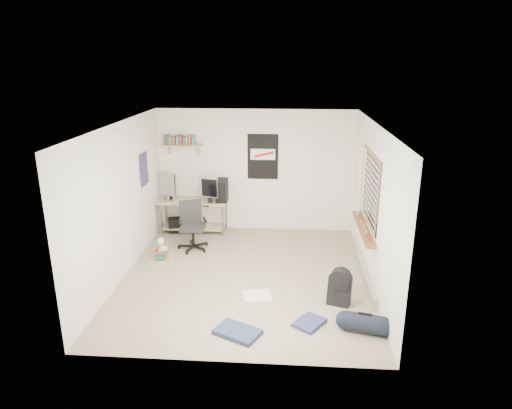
# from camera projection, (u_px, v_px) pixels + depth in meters

# --- Properties ---
(floor) EXTENTS (4.00, 4.50, 0.01)m
(floor) POSITION_uv_depth(u_px,v_px,m) (246.00, 276.00, 7.56)
(floor) COLOR gray
(floor) RESTS_ON ground
(ceiling) EXTENTS (4.00, 4.50, 0.01)m
(ceiling) POSITION_uv_depth(u_px,v_px,m) (244.00, 124.00, 6.79)
(ceiling) COLOR white
(ceiling) RESTS_ON ground
(back_wall) EXTENTS (4.00, 0.01, 2.50)m
(back_wall) POSITION_uv_depth(u_px,v_px,m) (256.00, 171.00, 9.32)
(back_wall) COLOR silver
(back_wall) RESTS_ON ground
(left_wall) EXTENTS (0.01, 4.50, 2.50)m
(left_wall) POSITION_uv_depth(u_px,v_px,m) (121.00, 202.00, 7.32)
(left_wall) COLOR silver
(left_wall) RESTS_ON ground
(right_wall) EXTENTS (0.01, 4.50, 2.50)m
(right_wall) POSITION_uv_depth(u_px,v_px,m) (374.00, 207.00, 7.04)
(right_wall) COLOR silver
(right_wall) RESTS_ON ground
(desk) EXTENTS (1.53, 0.99, 0.64)m
(desk) POSITION_uv_depth(u_px,v_px,m) (194.00, 214.00, 9.44)
(desk) COLOR #C7A98A
(desk) RESTS_ON floor
(monitor_left) EXTENTS (0.42, 0.31, 0.47)m
(monitor_left) POSITION_uv_depth(u_px,v_px,m) (168.00, 192.00, 9.21)
(monitor_left) COLOR #ACACB1
(monitor_left) RESTS_ON desk
(monitor_right) EXTENTS (0.38, 0.19, 0.40)m
(monitor_right) POSITION_uv_depth(u_px,v_px,m) (209.00, 196.00, 9.05)
(monitor_right) COLOR #9D9EA2
(monitor_right) RESTS_ON desk
(pc_tower) EXTENTS (0.22, 0.45, 0.47)m
(pc_tower) POSITION_uv_depth(u_px,v_px,m) (222.00, 191.00, 9.24)
(pc_tower) COLOR black
(pc_tower) RESTS_ON desk
(keyboard) EXTENTS (0.38, 0.19, 0.02)m
(keyboard) POSITION_uv_depth(u_px,v_px,m) (200.00, 205.00, 9.10)
(keyboard) COLOR black
(keyboard) RESTS_ON desk
(speaker_left) EXTENTS (0.10, 0.10, 0.19)m
(speaker_left) POSITION_uv_depth(u_px,v_px,m) (170.00, 197.00, 9.36)
(speaker_left) COLOR black
(speaker_left) RESTS_ON desk
(speaker_right) EXTENTS (0.10, 0.10, 0.16)m
(speaker_right) POSITION_uv_depth(u_px,v_px,m) (210.00, 202.00, 9.06)
(speaker_right) COLOR black
(speaker_right) RESTS_ON desk
(office_chair) EXTENTS (0.77, 0.77, 0.91)m
(office_chair) POSITION_uv_depth(u_px,v_px,m) (193.00, 224.00, 8.50)
(office_chair) COLOR #242427
(office_chair) RESTS_ON floor
(wall_shelf) EXTENTS (0.80, 0.22, 0.24)m
(wall_shelf) POSITION_uv_depth(u_px,v_px,m) (183.00, 145.00, 9.15)
(wall_shelf) COLOR tan
(wall_shelf) RESTS_ON back_wall
(poster_back_wall) EXTENTS (0.62, 0.03, 0.92)m
(poster_back_wall) POSITION_uv_depth(u_px,v_px,m) (263.00, 157.00, 9.19)
(poster_back_wall) COLOR black
(poster_back_wall) RESTS_ON back_wall
(poster_left_wall) EXTENTS (0.02, 0.42, 0.60)m
(poster_left_wall) POSITION_uv_depth(u_px,v_px,m) (144.00, 169.00, 8.38)
(poster_left_wall) COLOR navy
(poster_left_wall) RESTS_ON left_wall
(window) EXTENTS (0.10, 1.50, 1.26)m
(window) POSITION_uv_depth(u_px,v_px,m) (368.00, 190.00, 7.27)
(window) COLOR brown
(window) RESTS_ON right_wall
(baseboard_heater) EXTENTS (0.08, 2.50, 0.18)m
(baseboard_heater) POSITION_uv_depth(u_px,v_px,m) (363.00, 267.00, 7.68)
(baseboard_heater) COLOR #B7B2A8
(baseboard_heater) RESTS_ON floor
(backpack) EXTENTS (0.39, 0.35, 0.43)m
(backpack) POSITION_uv_depth(u_px,v_px,m) (339.00, 290.00, 6.69)
(backpack) COLOR black
(backpack) RESTS_ON floor
(duffel_bag) EXTENTS (0.31, 0.31, 0.51)m
(duffel_bag) POSITION_uv_depth(u_px,v_px,m) (365.00, 323.00, 5.98)
(duffel_bag) COLOR black
(duffel_bag) RESTS_ON floor
(tshirt) EXTENTS (0.49, 0.43, 0.04)m
(tshirt) POSITION_uv_depth(u_px,v_px,m) (257.00, 296.00, 6.89)
(tshirt) COLOR silver
(tshirt) RESTS_ON floor
(jeans_a) EXTENTS (0.68, 0.59, 0.06)m
(jeans_a) POSITION_uv_depth(u_px,v_px,m) (238.00, 332.00, 5.97)
(jeans_a) COLOR navy
(jeans_a) RESTS_ON floor
(jeans_b) EXTENTS (0.50, 0.53, 0.05)m
(jeans_b) POSITION_uv_depth(u_px,v_px,m) (309.00, 323.00, 6.18)
(jeans_b) COLOR navy
(jeans_b) RESTS_ON floor
(book_stack) EXTENTS (0.50, 0.46, 0.27)m
(book_stack) POSITION_uv_depth(u_px,v_px,m) (162.00, 252.00, 8.14)
(book_stack) COLOR olive
(book_stack) RESTS_ON floor
(desk_lamp) EXTENTS (0.18, 0.24, 0.22)m
(desk_lamp) POSITION_uv_depth(u_px,v_px,m) (162.00, 240.00, 8.05)
(desk_lamp) COLOR silver
(desk_lamp) RESTS_ON book_stack
(subwoofer) EXTENTS (0.32, 0.32, 0.29)m
(subwoofer) POSITION_uv_depth(u_px,v_px,m) (175.00, 225.00, 9.47)
(subwoofer) COLOR black
(subwoofer) RESTS_ON floor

